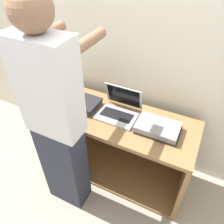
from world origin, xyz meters
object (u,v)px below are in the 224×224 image
Objects in this scene: laptop_open at (119,110)px; laptop_stack_right at (158,128)px; laptop_stack_left at (80,103)px; person at (57,124)px.

laptop_open reaches higher than laptop_stack_right.
person is (0.10, -0.44, 0.14)m from laptop_stack_left.
laptop_open is 0.19× the size of person.
person is (-0.63, -0.43, 0.14)m from laptop_stack_right.
laptop_stack_left is 0.47m from person.
laptop_open is 0.57m from person.
laptop_stack_left is 0.73m from laptop_stack_right.
person is (-0.27, -0.48, 0.13)m from laptop_open.
laptop_stack_left is at bearing -172.64° from laptop_open.
laptop_stack_right is (0.73, -0.01, 0.00)m from laptop_stack_left.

